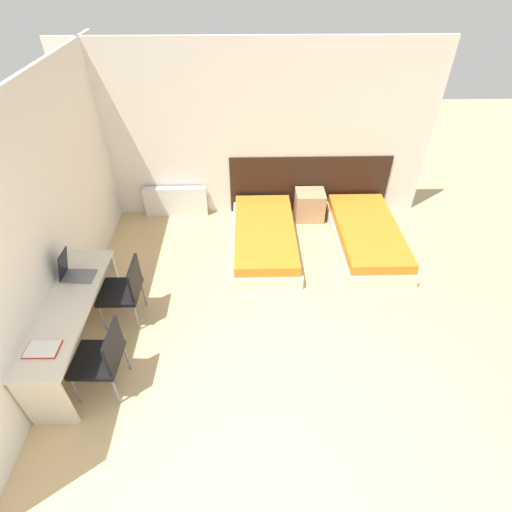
# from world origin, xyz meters

# --- Properties ---
(ground_plane) EXTENTS (20.00, 20.00, 0.00)m
(ground_plane) POSITION_xyz_m (0.00, 0.00, 0.00)
(ground_plane) COLOR tan
(wall_back) EXTENTS (5.50, 0.05, 2.70)m
(wall_back) POSITION_xyz_m (0.00, 4.30, 1.35)
(wall_back) COLOR silver
(wall_back) RESTS_ON ground_plane
(wall_left) EXTENTS (0.05, 5.28, 2.70)m
(wall_left) POSITION_xyz_m (-2.28, 2.14, 1.35)
(wall_left) COLOR silver
(wall_left) RESTS_ON ground_plane
(headboard_panel) EXTENTS (2.61, 0.03, 0.99)m
(headboard_panel) POSITION_xyz_m (0.93, 4.27, 0.49)
(headboard_panel) COLOR black
(headboard_panel) RESTS_ON ground_plane
(bed_near_window) EXTENTS (0.96, 1.94, 0.35)m
(bed_near_window) POSITION_xyz_m (0.15, 3.26, 0.17)
(bed_near_window) COLOR beige
(bed_near_window) RESTS_ON ground_plane
(bed_near_door) EXTENTS (0.96, 1.94, 0.35)m
(bed_near_door) POSITION_xyz_m (1.70, 3.26, 0.17)
(bed_near_door) COLOR beige
(bed_near_door) RESTS_ON ground_plane
(nightstand) EXTENTS (0.47, 0.40, 0.49)m
(nightstand) POSITION_xyz_m (0.93, 4.03, 0.24)
(nightstand) COLOR tan
(nightstand) RESTS_ON ground_plane
(radiator) EXTENTS (1.03, 0.12, 0.51)m
(radiator) POSITION_xyz_m (-1.29, 4.18, 0.26)
(radiator) COLOR silver
(radiator) RESTS_ON ground_plane
(desk) EXTENTS (0.50, 1.84, 0.73)m
(desk) POSITION_xyz_m (-2.00, 1.38, 0.56)
(desk) COLOR beige
(desk) RESTS_ON ground_plane
(chair_near_laptop) EXTENTS (0.47, 0.47, 0.86)m
(chair_near_laptop) POSITION_xyz_m (-1.56, 1.86, 0.49)
(chair_near_laptop) COLOR black
(chair_near_laptop) RESTS_ON ground_plane
(chair_near_notebook) EXTENTS (0.48, 0.48, 0.86)m
(chair_near_notebook) POSITION_xyz_m (-1.56, 0.89, 0.49)
(chair_near_notebook) COLOR black
(chair_near_notebook) RESTS_ON ground_plane
(laptop) EXTENTS (0.36, 0.24, 0.35)m
(laptop) POSITION_xyz_m (-2.06, 1.82, 0.80)
(laptop) COLOR slate
(laptop) RESTS_ON desk
(open_notebook) EXTENTS (0.32, 0.22, 0.02)m
(open_notebook) POSITION_xyz_m (-2.03, 0.80, 0.74)
(open_notebook) COLOR #B21E1E
(open_notebook) RESTS_ON desk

